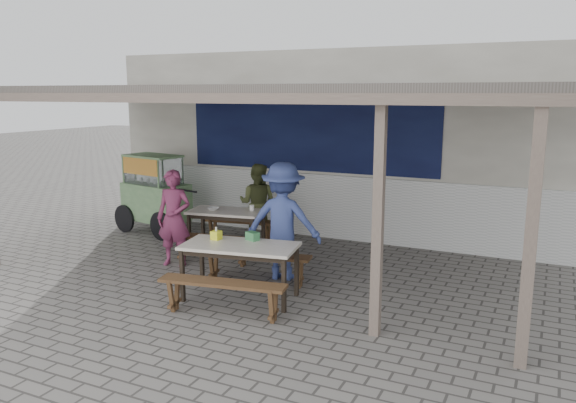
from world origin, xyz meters
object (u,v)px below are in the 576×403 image
(bench_right_wall, at_px, (256,261))
(donation_box, at_px, (252,236))
(bench_left_street, at_px, (212,243))
(bench_right_street, at_px, (222,290))
(patron_wall_side, at_px, (258,203))
(condiment_jar, at_px, (252,208))
(patron_right_table, at_px, (283,221))
(table_right, at_px, (240,250))
(table_left, at_px, (226,215))
(patron_street_side, at_px, (174,218))
(condiment_bowl, at_px, (213,209))
(vendor_cart, at_px, (155,191))
(tissue_box, at_px, (216,235))
(bench_left_wall, at_px, (240,226))

(bench_right_wall, bearing_deg, donation_box, -76.74)
(bench_left_street, relative_size, donation_box, 8.01)
(bench_right_street, height_order, patron_wall_side, patron_wall_side)
(condiment_jar, bearing_deg, patron_right_table, -41.93)
(table_right, relative_size, donation_box, 9.32)
(table_right, bearing_deg, condiment_jar, 105.10)
(table_left, height_order, table_right, same)
(bench_left_street, bearing_deg, patron_street_side, -156.64)
(condiment_jar, relative_size, condiment_bowl, 0.50)
(vendor_cart, relative_size, patron_wall_side, 1.36)
(vendor_cart, xyz_separation_m, patron_street_side, (1.63, -1.57, -0.07))
(patron_street_side, bearing_deg, table_left, 55.44)
(bench_left_street, relative_size, condiment_jar, 15.12)
(patron_street_side, xyz_separation_m, condiment_jar, (0.78, 1.12, 0.03))
(bench_right_street, height_order, condiment_bowl, condiment_bowl)
(bench_right_wall, distance_m, patron_wall_side, 2.32)
(table_left, relative_size, condiment_bowl, 7.37)
(bench_left_street, height_order, bench_right_street, same)
(table_right, xyz_separation_m, patron_wall_side, (-1.18, 2.64, 0.06))
(bench_left_street, distance_m, vendor_cart, 2.52)
(table_right, xyz_separation_m, bench_right_wall, (-0.11, 0.62, -0.33))
(vendor_cart, bearing_deg, bench_right_street, -30.46)
(vendor_cart, height_order, tissue_box, vendor_cart)
(vendor_cart, bearing_deg, donation_box, -21.58)
(bench_left_street, xyz_separation_m, patron_right_table, (1.35, -0.14, 0.53))
(bench_left_wall, xyz_separation_m, bench_right_wall, (1.30, -1.77, 0.01))
(table_left, relative_size, bench_right_street, 0.83)
(patron_street_side, relative_size, patron_wall_side, 1.05)
(bench_right_street, relative_size, patron_street_side, 1.06)
(table_right, bearing_deg, patron_right_table, 72.50)
(condiment_jar, xyz_separation_m, condiment_bowl, (-0.60, -0.26, -0.02))
(table_right, height_order, condiment_bowl, condiment_bowl)
(vendor_cart, bearing_deg, table_right, -24.97)
(vendor_cart, xyz_separation_m, patron_wall_side, (2.16, 0.23, -0.10))
(bench_left_street, bearing_deg, table_left, 90.00)
(table_left, xyz_separation_m, vendor_cart, (-2.02, 0.64, 0.17))
(bench_left_street, xyz_separation_m, bench_right_street, (1.32, -1.79, 0.01))
(patron_wall_side, relative_size, tissue_box, 12.23)
(patron_wall_side, height_order, donation_box, patron_wall_side)
(bench_right_street, bearing_deg, bench_left_wall, 106.91)
(bench_left_street, xyz_separation_m, patron_wall_side, (0.03, 1.48, 0.40))
(bench_left_street, bearing_deg, donation_box, -45.22)
(bench_left_street, height_order, patron_street_side, patron_street_side)
(table_left, xyz_separation_m, patron_wall_side, (0.13, 0.87, 0.06))
(table_right, distance_m, vendor_cart, 4.12)
(patron_wall_side, bearing_deg, donation_box, 107.75)
(vendor_cart, bearing_deg, patron_wall_side, 16.94)
(tissue_box, xyz_separation_m, condiment_jar, (-0.50, 1.89, -0.01))
(patron_wall_side, distance_m, condiment_bowl, 1.00)
(table_right, distance_m, tissue_box, 0.45)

